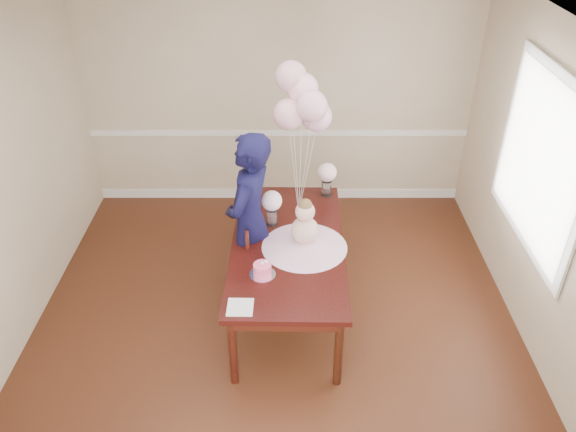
{
  "coord_description": "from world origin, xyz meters",
  "views": [
    {
      "loc": [
        0.11,
        -3.67,
        3.72
      ],
      "look_at": [
        0.11,
        0.44,
        1.05
      ],
      "focal_mm": 35.0,
      "sensor_mm": 36.0,
      "label": 1
    }
  ],
  "objects_px": {
    "dining_chair_seat": "(267,266)",
    "birthday_cake": "(262,269)",
    "dining_table_top": "(288,246)",
    "woman": "(250,222)"
  },
  "relations": [
    {
      "from": "dining_table_top",
      "to": "birthday_cake",
      "type": "height_order",
      "value": "birthday_cake"
    },
    {
      "from": "dining_table_top",
      "to": "dining_chair_seat",
      "type": "height_order",
      "value": "dining_table_top"
    },
    {
      "from": "dining_table_top",
      "to": "dining_chair_seat",
      "type": "bearing_deg",
      "value": 151.36
    },
    {
      "from": "dining_chair_seat",
      "to": "woman",
      "type": "relative_size",
      "value": 0.23
    },
    {
      "from": "dining_table_top",
      "to": "woman",
      "type": "bearing_deg",
      "value": 156.37
    },
    {
      "from": "dining_chair_seat",
      "to": "birthday_cake",
      "type": "bearing_deg",
      "value": -98.78
    },
    {
      "from": "woman",
      "to": "birthday_cake",
      "type": "bearing_deg",
      "value": 31.36
    },
    {
      "from": "dining_chair_seat",
      "to": "woman",
      "type": "bearing_deg",
      "value": 155.29
    },
    {
      "from": "dining_table_top",
      "to": "birthday_cake",
      "type": "distance_m",
      "value": 0.5
    },
    {
      "from": "dining_chair_seat",
      "to": "dining_table_top",
      "type": "bearing_deg",
      "value": -37.17
    }
  ]
}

